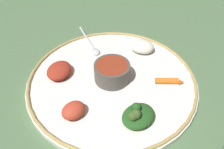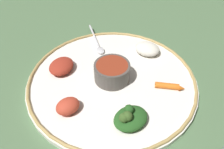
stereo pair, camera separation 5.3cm
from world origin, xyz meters
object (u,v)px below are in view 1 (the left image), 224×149
at_px(spoon, 91,45).
at_px(greens_pile, 138,115).
at_px(center_bowl, 112,71).
at_px(carrot_near_spoon, 169,81).

relative_size(spoon, greens_pile, 1.51).
bearing_deg(center_bowl, spoon, -149.86).
relative_size(greens_pile, carrot_near_spoon, 1.35).
relative_size(center_bowl, carrot_near_spoon, 1.23).
xyz_separation_m(spoon, greens_pile, (0.27, 0.15, 0.01)).
relative_size(center_bowl, spoon, 0.60).
height_order(center_bowl, greens_pile, center_bowl).
height_order(center_bowl, spoon, center_bowl).
bearing_deg(greens_pile, carrot_near_spoon, 147.86).
bearing_deg(carrot_near_spoon, greens_pile, -32.14).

